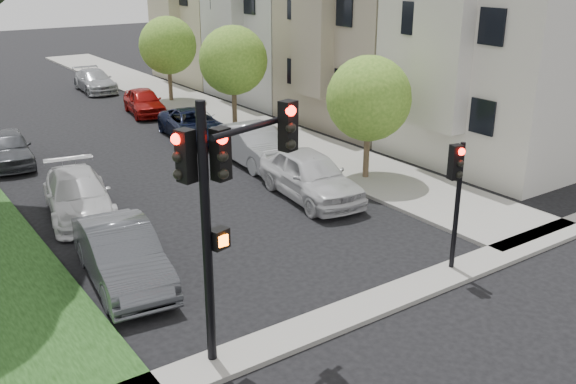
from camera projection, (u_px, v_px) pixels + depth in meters
ground at (427, 352)px, 13.16m from camera, size 140.00×140.00×0.00m
sidewalk_right at (190, 104)px, 35.23m from camera, size 3.50×44.00×0.12m
sidewalk_cross at (363, 308)px, 14.68m from camera, size 60.00×1.00×0.12m
small_tree_a at (369, 99)px, 22.34m from camera, size 3.00×3.00×4.49m
small_tree_b at (233, 60)px, 29.45m from camera, size 3.18×3.18×4.76m
small_tree_c at (168, 45)px, 34.85m from camera, size 3.13×3.13×4.69m
traffic_signal_main at (224, 186)px, 11.80m from camera, size 2.60×0.79×5.31m
traffic_signal_secondary at (456, 184)px, 15.67m from camera, size 0.46×0.37×3.44m
car_parked_0 at (310, 175)px, 21.30m from camera, size 2.45×4.92×1.61m
car_parked_1 at (254, 145)px, 24.94m from camera, size 1.91×4.69×1.51m
car_parked_2 at (194, 125)px, 28.42m from camera, size 2.78×4.91×1.29m
car_parked_3 at (144, 102)px, 32.85m from camera, size 2.22×4.13×1.34m
car_parked_4 at (95, 81)px, 38.55m from camera, size 2.10×4.54×1.29m
car_parked_5 at (122, 255)px, 15.75m from camera, size 2.09×4.67×1.49m
car_parked_6 at (78, 195)px, 19.93m from camera, size 2.70×4.88×1.34m
car_parked_7 at (9, 148)px, 24.84m from camera, size 2.04×4.10×1.34m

